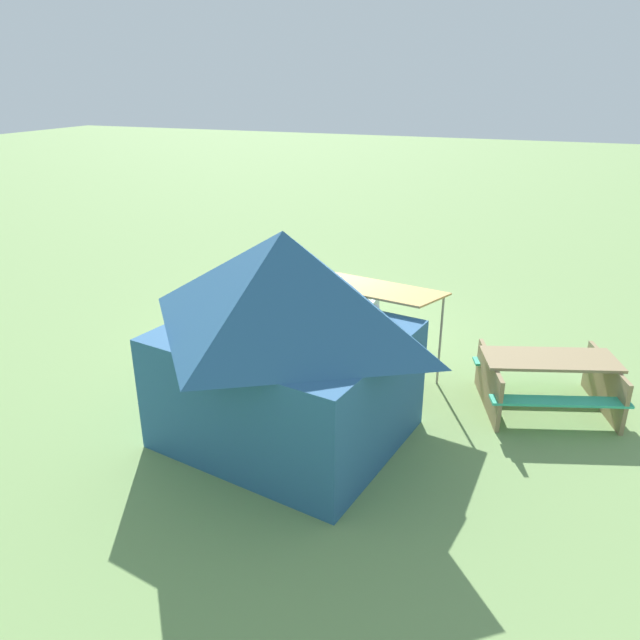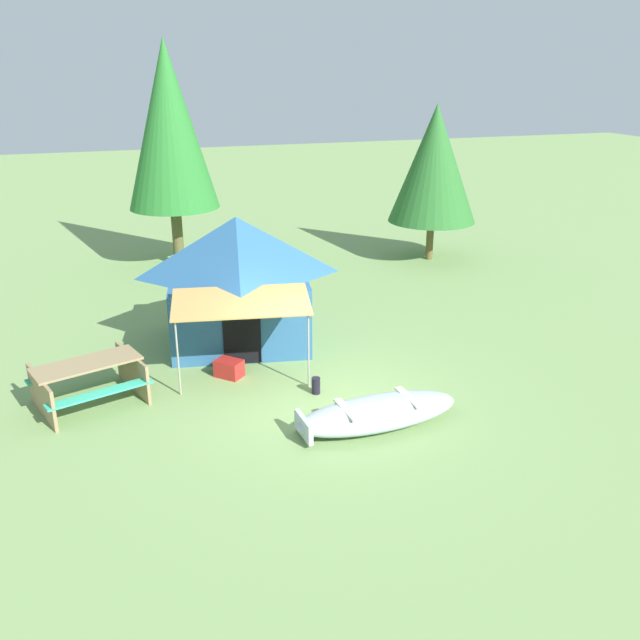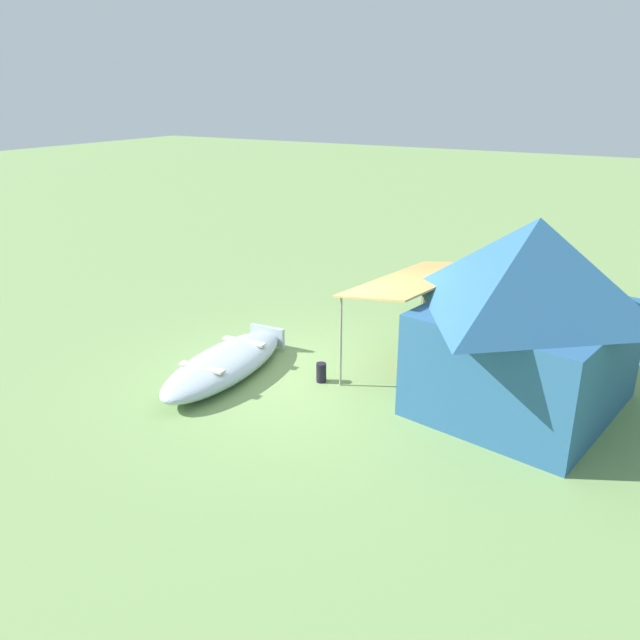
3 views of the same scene
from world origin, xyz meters
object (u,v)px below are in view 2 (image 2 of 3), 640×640
at_px(picnic_table, 88,378).
at_px(pine_tree_back_right, 434,164).
at_px(cooler_box, 229,368).
at_px(fuel_can, 316,386).
at_px(canvas_cabin_tent, 238,279).
at_px(beached_rowboat, 377,413).
at_px(pine_tree_back_left, 169,126).

xyz_separation_m(picnic_table, pine_tree_back_right, (10.22, 6.79, 2.46)).
relative_size(cooler_box, fuel_can, 1.63).
distance_m(canvas_cabin_tent, fuel_can, 3.29).
xyz_separation_m(beached_rowboat, fuel_can, (-0.63, 1.45, -0.07)).
xyz_separation_m(picnic_table, cooler_box, (2.60, 0.31, -0.32)).
bearing_deg(pine_tree_back_left, picnic_table, -107.22).
bearing_deg(canvas_cabin_tent, beached_rowboat, -71.70).
bearing_deg(picnic_table, pine_tree_back_right, 33.60).
xyz_separation_m(cooler_box, fuel_can, (1.40, -1.23, -0.01)).
distance_m(fuel_can, pine_tree_back_right, 10.29).
height_order(beached_rowboat, cooler_box, beached_rowboat).
bearing_deg(cooler_box, pine_tree_back_left, 89.49).
height_order(canvas_cabin_tent, picnic_table, canvas_cabin_tent).
height_order(beached_rowboat, pine_tree_back_left, pine_tree_back_left).
height_order(cooler_box, fuel_can, cooler_box).
bearing_deg(picnic_table, canvas_cabin_tent, 32.00).
xyz_separation_m(beached_rowboat, pine_tree_back_right, (5.58, 9.15, 2.72)).
height_order(canvas_cabin_tent, pine_tree_back_right, pine_tree_back_right).
height_order(picnic_table, fuel_can, picnic_table).
bearing_deg(cooler_box, pine_tree_back_right, 40.38).
bearing_deg(pine_tree_back_left, cooler_box, -90.51).
height_order(cooler_box, pine_tree_back_right, pine_tree_back_right).
relative_size(canvas_cabin_tent, fuel_can, 13.52).
xyz_separation_m(canvas_cabin_tent, pine_tree_back_right, (7.03, 4.79, 1.50)).
xyz_separation_m(canvas_cabin_tent, picnic_table, (-3.19, -2.00, -0.96)).
bearing_deg(pine_tree_back_right, cooler_box, -139.62).
distance_m(cooler_box, pine_tree_back_left, 9.21).
distance_m(beached_rowboat, picnic_table, 5.21).
xyz_separation_m(pine_tree_back_left, pine_tree_back_right, (7.54, -1.85, -1.15)).
xyz_separation_m(beached_rowboat, cooler_box, (-2.03, 2.67, -0.06)).
xyz_separation_m(canvas_cabin_tent, fuel_can, (0.81, -2.91, -1.30)).
distance_m(beached_rowboat, cooler_box, 3.36).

